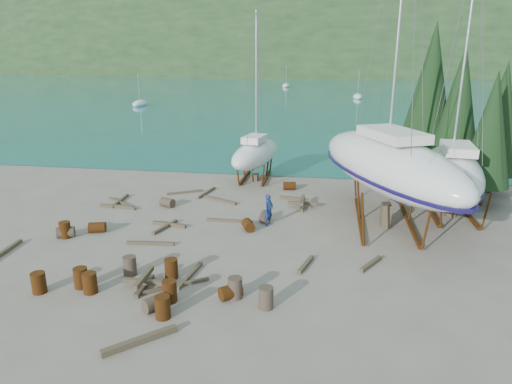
# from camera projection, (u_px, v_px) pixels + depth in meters

# --- Properties ---
(ground) EXTENTS (600.00, 600.00, 0.00)m
(ground) POSITION_uv_depth(u_px,v_px,m) (236.00, 256.00, 22.10)
(ground) COLOR #695F53
(ground) RESTS_ON ground
(bay_water) EXTENTS (700.00, 700.00, 0.00)m
(bay_water) POSITION_uv_depth(u_px,v_px,m) (325.00, 66.00, 319.36)
(bay_water) COLOR #197581
(bay_water) RESTS_ON ground
(far_hill) EXTENTS (800.00, 360.00, 110.00)m
(far_hill) POSITION_uv_depth(u_px,v_px,m) (325.00, 65.00, 324.08)
(far_hill) COLOR #1C3118
(far_hill) RESTS_ON ground
(far_house_left) EXTENTS (6.60, 5.60, 5.60)m
(far_house_left) POSITION_uv_depth(u_px,v_px,m) (190.00, 66.00, 209.53)
(far_house_left) COLOR beige
(far_house_left) RESTS_ON ground
(far_house_center) EXTENTS (6.60, 5.60, 5.60)m
(far_house_center) POSITION_uv_depth(u_px,v_px,m) (276.00, 67.00, 203.53)
(far_house_center) COLOR beige
(far_house_center) RESTS_ON ground
(far_house_right) EXTENTS (6.60, 5.60, 5.60)m
(far_house_right) POSITION_uv_depth(u_px,v_px,m) (392.00, 67.00, 196.04)
(far_house_right) COLOR beige
(far_house_right) RESTS_ON ground
(cypress_near_right) EXTENTS (3.60, 3.60, 10.00)m
(cypress_near_right) POSITION_uv_depth(u_px,v_px,m) (458.00, 111.00, 29.84)
(cypress_near_right) COLOR black
(cypress_near_right) RESTS_ON ground
(cypress_mid_right) EXTENTS (3.06, 3.06, 8.50)m
(cypress_mid_right) POSITION_uv_depth(u_px,v_px,m) (491.00, 129.00, 27.99)
(cypress_mid_right) COLOR black
(cypress_mid_right) RESTS_ON ground
(cypress_back_left) EXTENTS (4.14, 4.14, 11.50)m
(cypress_back_left) POSITION_uv_depth(u_px,v_px,m) (430.00, 94.00, 31.70)
(cypress_back_left) COLOR black
(cypress_back_left) RESTS_ON ground
(cypress_far_right) EXTENTS (3.24, 3.24, 9.00)m
(cypress_far_right) POSITION_uv_depth(u_px,v_px,m) (500.00, 118.00, 30.51)
(cypress_far_right) COLOR black
(cypress_far_right) RESTS_ON ground
(moored_boat_left) EXTENTS (2.00, 5.00, 6.05)m
(moored_boat_left) POSITION_uv_depth(u_px,v_px,m) (140.00, 104.00, 83.10)
(moored_boat_left) COLOR silver
(moored_boat_left) RESTS_ON ground
(moored_boat_mid) EXTENTS (2.00, 5.00, 6.05)m
(moored_boat_mid) POSITION_uv_depth(u_px,v_px,m) (358.00, 97.00, 95.98)
(moored_boat_mid) COLOR silver
(moored_boat_mid) RESTS_ON ground
(moored_boat_far) EXTENTS (2.00, 5.00, 6.05)m
(moored_boat_far) POSITION_uv_depth(u_px,v_px,m) (286.00, 86.00, 126.99)
(moored_boat_far) COLOR silver
(moored_boat_far) RESTS_ON ground
(large_sailboat_near) EXTENTS (9.25, 14.07, 21.47)m
(large_sailboat_near) POSITION_uv_depth(u_px,v_px,m) (389.00, 164.00, 25.53)
(large_sailboat_near) COLOR silver
(large_sailboat_near) RESTS_ON ground
(large_sailboat_far) EXTENTS (4.01, 10.63, 16.44)m
(large_sailboat_far) POSITION_uv_depth(u_px,v_px,m) (453.00, 170.00, 27.29)
(large_sailboat_far) COLOR silver
(large_sailboat_far) RESTS_ON ground
(small_sailboat_shore) EXTENTS (3.85, 8.03, 12.32)m
(small_sailboat_shore) POSITION_uv_depth(u_px,v_px,m) (255.00, 153.00, 34.89)
(small_sailboat_shore) COLOR silver
(small_sailboat_shore) RESTS_ON ground
(worker) EXTENTS (0.69, 0.79, 1.82)m
(worker) POSITION_uv_depth(u_px,v_px,m) (269.00, 210.00, 25.81)
(worker) COLOR navy
(worker) RESTS_ON ground
(drum_0) EXTENTS (0.58, 0.58, 0.88)m
(drum_0) POSITION_uv_depth(u_px,v_px,m) (39.00, 283.00, 18.65)
(drum_0) COLOR #4E290D
(drum_0) RESTS_ON ground
(drum_1) EXTENTS (1.00, 1.05, 0.58)m
(drum_1) POSITION_uv_depth(u_px,v_px,m) (155.00, 303.00, 17.44)
(drum_1) COLOR #2D2823
(drum_1) RESTS_ON ground
(drum_2) EXTENTS (1.00, 0.79, 0.58)m
(drum_2) POSITION_uv_depth(u_px,v_px,m) (97.00, 227.00, 24.93)
(drum_2) COLOR #4E290D
(drum_2) RESTS_ON ground
(drum_3) EXTENTS (0.58, 0.58, 0.88)m
(drum_3) POSITION_uv_depth(u_px,v_px,m) (90.00, 283.00, 18.63)
(drum_3) COLOR #4E290D
(drum_3) RESTS_ON ground
(drum_4) EXTENTS (0.97, 0.72, 0.58)m
(drum_4) POSITION_uv_depth(u_px,v_px,m) (290.00, 186.00, 32.64)
(drum_4) COLOR #4E290D
(drum_4) RESTS_ON ground
(drum_5) EXTENTS (0.58, 0.58, 0.88)m
(drum_5) POSITION_uv_depth(u_px,v_px,m) (235.00, 288.00, 18.25)
(drum_5) COLOR #2D2823
(drum_5) RESTS_ON ground
(drum_6) EXTENTS (0.89, 1.04, 0.58)m
(drum_6) POSITION_uv_depth(u_px,v_px,m) (248.00, 225.00, 25.23)
(drum_6) COLOR #4E290D
(drum_6) RESTS_ON ground
(drum_7) EXTENTS (0.58, 0.58, 0.88)m
(drum_7) POSITION_uv_depth(u_px,v_px,m) (170.00, 291.00, 17.98)
(drum_7) COLOR #4E290D
(drum_7) RESTS_ON ground
(drum_8) EXTENTS (0.58, 0.58, 0.88)m
(drum_8) POSITION_uv_depth(u_px,v_px,m) (65.00, 230.00, 24.18)
(drum_8) COLOR #4E290D
(drum_8) RESTS_ON ground
(drum_9) EXTENTS (1.03, 0.87, 0.58)m
(drum_9) POSITION_uv_depth(u_px,v_px,m) (167.00, 202.00, 29.04)
(drum_9) COLOR #2D2823
(drum_9) RESTS_ON ground
(drum_10) EXTENTS (0.58, 0.58, 0.88)m
(drum_10) POSITION_uv_depth(u_px,v_px,m) (163.00, 307.00, 16.87)
(drum_10) COLOR #4E290D
(drum_10) RESTS_ON ground
(drum_11) EXTENTS (0.62, 0.90, 0.58)m
(drum_11) POSITION_uv_depth(u_px,v_px,m) (265.00, 217.00, 26.54)
(drum_11) COLOR #2D2823
(drum_11) RESTS_ON ground
(drum_12) EXTENTS (1.05, 1.00, 0.58)m
(drum_12) POSITION_uv_depth(u_px,v_px,m) (231.00, 292.00, 18.24)
(drum_12) COLOR #4E290D
(drum_12) RESTS_ON ground
(drum_13) EXTENTS (0.58, 0.58, 0.88)m
(drum_13) POSITION_uv_depth(u_px,v_px,m) (81.00, 278.00, 19.06)
(drum_13) COLOR #4E290D
(drum_13) RESTS_ON ground
(drum_14) EXTENTS (0.58, 0.58, 0.88)m
(drum_14) POSITION_uv_depth(u_px,v_px,m) (171.00, 269.00, 19.87)
(drum_14) COLOR #4E290D
(drum_14) RESTS_ON ground
(drum_15) EXTENTS (1.03, 0.86, 0.58)m
(drum_15) POSITION_uv_depth(u_px,v_px,m) (66.00, 232.00, 24.26)
(drum_15) COLOR #2D2823
(drum_15) RESTS_ON ground
(drum_16) EXTENTS (0.58, 0.58, 0.88)m
(drum_16) POSITION_uv_depth(u_px,v_px,m) (130.00, 266.00, 20.11)
(drum_16) COLOR #2D2823
(drum_16) RESTS_ON ground
(drum_17) EXTENTS (0.58, 0.58, 0.88)m
(drum_17) POSITION_uv_depth(u_px,v_px,m) (266.00, 298.00, 17.51)
(drum_17) COLOR #2D2823
(drum_17) RESTS_ON ground
(timber_0) EXTENTS (2.29, 1.35, 0.14)m
(timber_0) POSITION_uv_depth(u_px,v_px,m) (185.00, 192.00, 31.89)
(timber_0) COLOR brown
(timber_0) RESTS_ON ground
(timber_1) EXTENTS (1.13, 1.67, 0.19)m
(timber_1) POSITION_uv_depth(u_px,v_px,m) (371.00, 264.00, 21.05)
(timber_1) COLOR brown
(timber_1) RESTS_ON ground
(timber_2) EXTENTS (2.28, 0.33, 0.19)m
(timber_2) POSITION_uv_depth(u_px,v_px,m) (117.00, 206.00, 28.91)
(timber_2) COLOR brown
(timber_2) RESTS_ON ground
(timber_3) EXTENTS (2.45, 1.79, 0.15)m
(timber_3) POSITION_uv_depth(u_px,v_px,m) (176.00, 286.00, 19.14)
(timber_3) COLOR brown
(timber_3) RESTS_ON ground
(timber_4) EXTENTS (0.77, 2.19, 0.17)m
(timber_4) POSITION_uv_depth(u_px,v_px,m) (165.00, 227.00, 25.54)
(timber_4) COLOR brown
(timber_4) RESTS_ON ground
(timber_5) EXTENTS (0.48, 2.51, 0.16)m
(timber_5) POSITION_uv_depth(u_px,v_px,m) (190.00, 275.00, 20.02)
(timber_5) COLOR brown
(timber_5) RESTS_ON ground
(timber_6) EXTENTS (1.70, 0.46, 0.19)m
(timber_6) POSITION_uv_depth(u_px,v_px,m) (292.00, 198.00, 30.48)
(timber_6) COLOR brown
(timber_6) RESTS_ON ground
(timber_7) EXTENTS (0.68, 1.81, 0.17)m
(timber_7) POSITION_uv_depth(u_px,v_px,m) (306.00, 264.00, 21.04)
(timber_7) COLOR brown
(timber_7) RESTS_ON ground
(timber_8) EXTENTS (2.09, 0.57, 0.19)m
(timber_8) POSITION_uv_depth(u_px,v_px,m) (169.00, 224.00, 25.88)
(timber_8) COLOR brown
(timber_8) RESTS_ON ground
(timber_9) EXTENTS (0.66, 2.58, 0.15)m
(timber_9) POSITION_uv_depth(u_px,v_px,m) (207.00, 193.00, 31.79)
(timber_9) COLOR brown
(timber_9) RESTS_ON ground
(timber_10) EXTENTS (2.47, 1.38, 0.16)m
(timber_10) POSITION_uv_depth(u_px,v_px,m) (220.00, 200.00, 30.16)
(timber_10) COLOR brown
(timber_10) RESTS_ON ground
(timber_11) EXTENTS (2.72, 0.15, 0.15)m
(timber_11) POSITION_uv_depth(u_px,v_px,m) (230.00, 221.00, 26.52)
(timber_11) COLOR brown
(timber_11) RESTS_ON ground
(timber_12) EXTENTS (2.47, 0.38, 0.17)m
(timber_12) POSITION_uv_depth(u_px,v_px,m) (150.00, 243.00, 23.37)
(timber_12) COLOR brown
(timber_12) RESTS_ON ground
(timber_14) EXTENTS (0.40, 3.17, 0.18)m
(timber_14) POSITION_uv_depth(u_px,v_px,m) (2.00, 253.00, 22.17)
(timber_14) COLOR brown
(timber_14) RESTS_ON ground
(timber_15) EXTENTS (2.72, 2.03, 0.15)m
(timber_15) POSITION_uv_depth(u_px,v_px,m) (122.00, 203.00, 29.56)
(timber_15) COLOR brown
(timber_15) RESTS_ON ground
(timber_16) EXTENTS (2.09, 1.98, 0.23)m
(timber_16) POSITION_uv_depth(u_px,v_px,m) (140.00, 340.00, 15.46)
(timber_16) COLOR brown
(timber_16) RESTS_ON ground
(timber_17) EXTENTS (0.26, 2.61, 0.16)m
(timber_17) POSITION_uv_depth(u_px,v_px,m) (120.00, 201.00, 30.04)
(timber_17) COLOR brown
(timber_17) RESTS_ON ground
(timber_pile_fore) EXTENTS (1.80, 1.80, 0.60)m
(timber_pile_fore) POSITION_uv_depth(u_px,v_px,m) (144.00, 282.00, 19.01)
(timber_pile_fore) COLOR brown
(timber_pile_fore) RESTS_ON ground
(timber_pile_aft) EXTENTS (1.80, 1.80, 0.60)m
(timber_pile_aft) POSITION_uv_depth(u_px,v_px,m) (302.00, 203.00, 28.86)
(timber_pile_aft) COLOR brown
(timber_pile_aft) RESTS_ON ground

